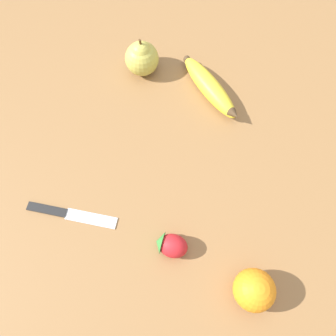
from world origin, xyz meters
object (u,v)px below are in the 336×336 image
Objects in this scene: orange at (254,290)px; strawberry at (171,245)px; pear at (142,57)px; paring_knife at (68,214)px; banana at (210,87)px.

orange is 0.15m from strawberry.
pear is at bearing 149.66° from orange.
pear is 0.41m from strawberry.
orange is at bearing 166.69° from strawberry.
paring_knife is at bearing -165.35° from orange.
paring_knife is (0.10, -0.35, -0.04)m from pear.
pear is at bearing 170.65° from paring_knife.
orange is at bearing 78.91° from paring_knife.
strawberry is at bearing -45.94° from banana.
banana is at bearing 13.91° from pear.
strawberry reaches higher than paring_knife.
banana is 0.35m from strawberry.
pear is (-0.45, 0.26, 0.01)m from orange.
orange is (0.29, -0.30, 0.01)m from banana.
pear reaches higher than banana.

